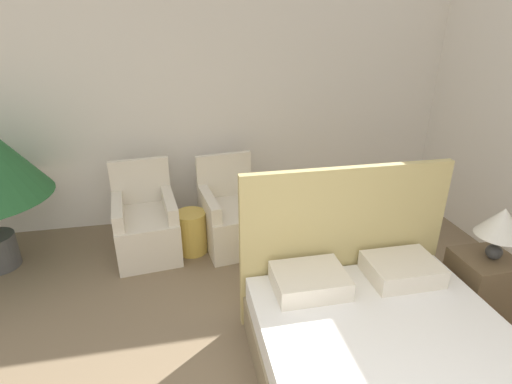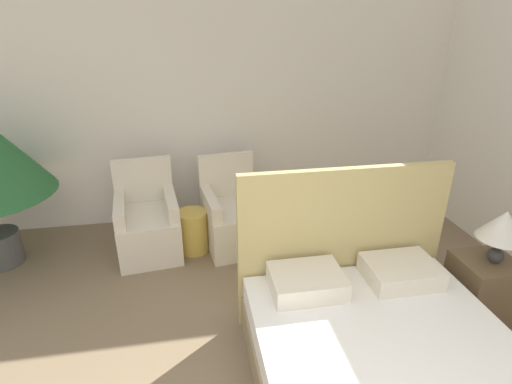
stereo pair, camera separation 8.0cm
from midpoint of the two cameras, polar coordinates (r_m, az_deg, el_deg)
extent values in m
cube|color=silver|center=(4.48, -6.82, 13.69)|extent=(10.00, 0.06, 2.90)
cube|color=white|center=(2.59, 21.72, -24.11)|extent=(1.54, 1.99, 0.19)
cube|color=tan|center=(3.14, 12.90, -7.39)|extent=(1.60, 0.06, 1.25)
cube|color=silver|center=(2.88, 8.05, -12.54)|extent=(0.50, 0.39, 0.14)
cube|color=silver|center=(3.14, 20.66, -10.55)|extent=(0.50, 0.39, 0.14)
cube|color=beige|center=(4.18, -14.48, -5.71)|extent=(0.67, 0.78, 0.44)
cube|color=beige|center=(4.29, -15.34, 1.69)|extent=(0.59, 0.13, 0.47)
cube|color=beige|center=(4.05, -18.35, -2.41)|extent=(0.17, 0.65, 0.16)
cube|color=beige|center=(4.05, -11.47, -1.62)|extent=(0.17, 0.65, 0.16)
cube|color=beige|center=(4.18, -2.49, -4.87)|extent=(0.68, 0.79, 0.44)
cube|color=beige|center=(4.28, -3.76, 2.49)|extent=(0.59, 0.14, 0.47)
cube|color=beige|center=(4.00, -5.95, -1.60)|extent=(0.18, 0.65, 0.16)
cube|color=beige|center=(4.11, 0.73, -0.73)|extent=(0.18, 0.65, 0.16)
cylinder|color=#4C4C4C|center=(4.60, -32.23, -6.78)|extent=(0.37, 0.37, 0.33)
cube|color=brown|center=(3.70, 30.09, -11.84)|extent=(0.43, 0.41, 0.52)
sphere|color=#333333|center=(3.55, 31.59, -7.69)|extent=(0.12, 0.12, 0.12)
cylinder|color=#333333|center=(3.50, 31.94, -6.23)|extent=(0.02, 0.02, 0.09)
cone|color=silver|center=(3.44, 32.49, -3.99)|extent=(0.35, 0.35, 0.22)
cylinder|color=gold|center=(4.12, -8.46, -5.58)|extent=(0.31, 0.31, 0.44)
camera|label=1|loc=(0.04, -89.33, 0.30)|focal=28.00mm
camera|label=2|loc=(0.04, 90.67, -0.30)|focal=28.00mm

